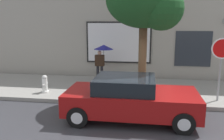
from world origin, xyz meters
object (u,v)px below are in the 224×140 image
Objects in this scene: parked_car at (130,98)px; pedestrian_with_umbrella at (102,52)px; fire_hydrant at (45,84)px; stop_sign at (221,57)px; street_tree at (147,2)px.

pedestrian_with_umbrella is (-1.66, 4.13, 0.91)m from parked_car.
fire_hydrant is at bearing -132.70° from pedestrian_with_umbrella.
stop_sign reaches higher than fire_hydrant.
pedestrian_with_umbrella is 3.84m from street_tree.
street_tree reaches higher than fire_hydrant.
pedestrian_with_umbrella is (2.05, 2.22, 1.08)m from fire_hydrant.
street_tree is at bearing -48.03° from pedestrian_with_umbrella.
parked_car is 3.58m from street_tree.
stop_sign is at bearing -0.70° from fire_hydrant.
fire_hydrant is at bearing 179.30° from stop_sign.
pedestrian_with_umbrella is at bearing 154.56° from stop_sign.
fire_hydrant is 3.21m from pedestrian_with_umbrella.
parked_car is 1.75× the size of stop_sign.
parked_car reaches higher than fire_hydrant.
fire_hydrant is at bearing 152.74° from parked_car.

